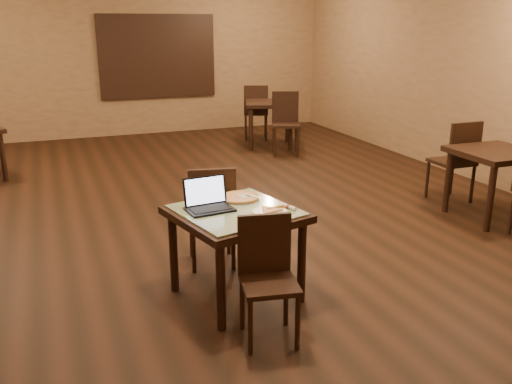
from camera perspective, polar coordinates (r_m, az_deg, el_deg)
name	(u,v)px	position (r m, az deg, el deg)	size (l,w,h in m)	color
ground	(205,207)	(6.78, -5.40, -1.54)	(10.00, 10.00, 0.00)	black
wall_back	(133,60)	(11.33, -12.87, 13.44)	(8.00, 0.02, 3.00)	#936A4A
wall_right	(473,74)	(8.46, 21.88, 11.48)	(0.02, 10.00, 3.00)	#936A4A
mural	(158,57)	(11.38, -10.30, 13.85)	(2.34, 0.05, 1.64)	#295C96
tiled_table	(236,222)	(4.35, -2.13, -3.13)	(1.11, 1.11, 0.76)	black
chair_main_near	(267,270)	(3.88, 1.16, -8.25)	(0.45, 0.45, 0.89)	black
chair_main_far	(212,211)	(4.94, -4.67, -2.03)	(0.50, 0.50, 0.97)	black
laptop	(208,201)	(4.34, -5.12, -0.92)	(0.38, 0.31, 0.25)	black
plate	(270,212)	(4.23, 1.47, -2.13)	(0.27, 0.27, 0.01)	white
pizza_slice	(270,210)	(4.23, 1.47, -1.93)	(0.21, 0.21, 0.02)	beige
pizza_pan	(240,199)	(4.57, -1.72, -0.71)	(0.34, 0.34, 0.01)	silver
pizza_whole	(240,197)	(4.57, -1.73, -0.54)	(0.33, 0.33, 0.02)	beige
spatula	(243,196)	(4.55, -1.40, -0.47)	(0.09, 0.23, 0.01)	silver
napkin_roll	(289,207)	(4.33, 3.46, -1.57)	(0.08, 0.15, 0.04)	white
other_table_a	(270,109)	(10.01, 1.47, 8.70)	(1.13, 1.13, 0.82)	black
other_table_a_chair_near	(286,119)	(9.47, 3.13, 7.67)	(0.59, 0.59, 1.07)	black
other_table_a_chair_far	(256,109)	(10.59, -0.02, 8.72)	(0.59, 0.59, 1.07)	black
other_table_c	(495,162)	(6.76, 23.88, 2.92)	(0.88, 0.88, 0.81)	black
other_table_c_chair_far	(457,157)	(7.21, 20.43, 3.46)	(0.46, 0.46, 1.05)	black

